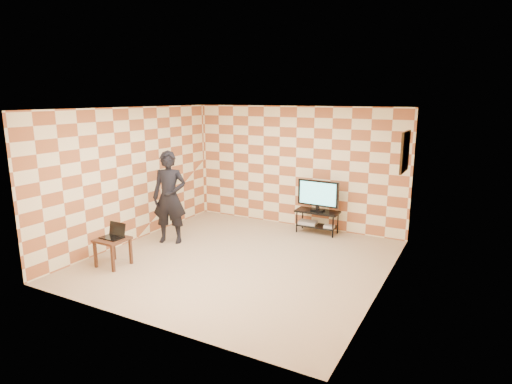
{
  "coord_description": "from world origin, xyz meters",
  "views": [
    {
      "loc": [
        3.69,
        -6.29,
        2.9
      ],
      "look_at": [
        0.0,
        0.6,
        1.15
      ],
      "focal_mm": 30.0,
      "sensor_mm": 36.0,
      "label": 1
    }
  ],
  "objects_px": {
    "tv_stand": "(317,217)",
    "side_table": "(112,243)",
    "tv": "(318,194)",
    "person": "(170,197)"
  },
  "relations": [
    {
      "from": "tv_stand",
      "to": "person",
      "type": "distance_m",
      "value": 3.16
    },
    {
      "from": "tv",
      "to": "side_table",
      "type": "relative_size",
      "value": 1.83
    },
    {
      "from": "person",
      "to": "tv_stand",
      "type": "bearing_deg",
      "value": 16.84
    },
    {
      "from": "tv_stand",
      "to": "tv",
      "type": "relative_size",
      "value": 1.02
    },
    {
      "from": "side_table",
      "to": "person",
      "type": "bearing_deg",
      "value": 86.97
    },
    {
      "from": "tv",
      "to": "side_table",
      "type": "bearing_deg",
      "value": -126.15
    },
    {
      "from": "tv_stand",
      "to": "side_table",
      "type": "distance_m",
      "value": 4.24
    },
    {
      "from": "tv",
      "to": "person",
      "type": "distance_m",
      "value": 3.11
    },
    {
      "from": "tv_stand",
      "to": "side_table",
      "type": "bearing_deg",
      "value": -126.12
    },
    {
      "from": "side_table",
      "to": "person",
      "type": "relative_size",
      "value": 0.27
    }
  ]
}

